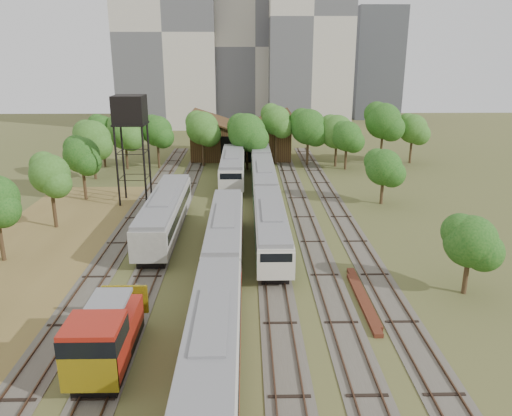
{
  "coord_description": "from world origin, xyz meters",
  "views": [
    {
      "loc": [
        -0.15,
        -25.53,
        16.96
      ],
      "look_at": [
        0.76,
        20.52,
        2.5
      ],
      "focal_mm": 35.0,
      "sensor_mm": 36.0,
      "label": 1
    }
  ],
  "objects_px": {
    "shunter_locomotive": "(105,339)",
    "water_tower": "(130,113)",
    "railcar_green_set": "(264,180)",
    "railcar_red_set": "(220,278)"
  },
  "relations": [
    {
      "from": "shunter_locomotive",
      "to": "water_tower",
      "type": "xyz_separation_m",
      "value": [
        -5.18,
        32.55,
        8.55
      ]
    },
    {
      "from": "shunter_locomotive",
      "to": "railcar_red_set",
      "type": "bearing_deg",
      "value": 51.45
    },
    {
      "from": "railcar_green_set",
      "to": "water_tower",
      "type": "xyz_separation_m",
      "value": [
        -15.18,
        -2.91,
        8.56
      ]
    },
    {
      "from": "shunter_locomotive",
      "to": "water_tower",
      "type": "distance_m",
      "value": 34.05
    },
    {
      "from": "water_tower",
      "to": "shunter_locomotive",
      "type": "bearing_deg",
      "value": -80.95
    },
    {
      "from": "railcar_red_set",
      "to": "water_tower",
      "type": "relative_size",
      "value": 2.8
    },
    {
      "from": "railcar_red_set",
      "to": "shunter_locomotive",
      "type": "bearing_deg",
      "value": -128.55
    },
    {
      "from": "shunter_locomotive",
      "to": "water_tower",
      "type": "relative_size",
      "value": 0.66
    },
    {
      "from": "railcar_red_set",
      "to": "shunter_locomotive",
      "type": "height_order",
      "value": "shunter_locomotive"
    },
    {
      "from": "shunter_locomotive",
      "to": "railcar_green_set",
      "type": "bearing_deg",
      "value": 74.25
    }
  ]
}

